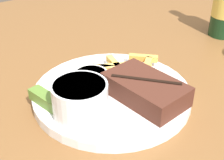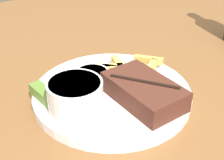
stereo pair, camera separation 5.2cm
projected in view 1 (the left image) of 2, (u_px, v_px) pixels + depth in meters
name	position (u px, v px, depth m)	size (l,w,h in m)	color
dining_table	(112.00, 128.00, 0.61)	(1.33, 1.31, 0.78)	brown
dinner_plate	(112.00, 94.00, 0.57)	(0.28, 0.28, 0.02)	white
steak_portion	(145.00, 89.00, 0.53)	(0.15, 0.10, 0.04)	#472319
fries_pile	(123.00, 70.00, 0.60)	(0.11, 0.14, 0.02)	#E8B84E
coleslaw_cup	(80.00, 98.00, 0.48)	(0.09, 0.09, 0.06)	white
dipping_sauce_cup	(91.00, 78.00, 0.56)	(0.06, 0.06, 0.03)	silver
pickle_spear	(48.00, 100.00, 0.51)	(0.08, 0.04, 0.02)	#567A2D
fork_utensil	(112.00, 68.00, 0.62)	(0.12, 0.09, 0.00)	#B7B7BC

